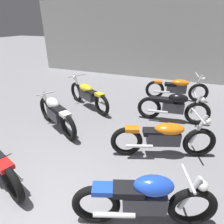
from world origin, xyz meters
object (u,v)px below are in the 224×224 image
object	(u,v)px
motorcycle_right_row_3	(177,88)
motorcycle_right_row_1	(164,137)
motorcycle_right_row_0	(145,200)
motorcycle_right_row_2	(173,107)
motorcycle_left_row_2	(88,94)
motorcycle_left_row_1	(56,113)

from	to	relation	value
motorcycle_right_row_3	motorcycle_right_row_1	bearing A→B (deg)	-89.90
motorcycle_right_row_1	motorcycle_right_row_3	distance (m)	3.39
motorcycle_right_row_0	motorcycle_right_row_1	size ratio (longest dim) A/B	0.91
motorcycle_right_row_0	motorcycle_right_row_2	size ratio (longest dim) A/B	0.96
motorcycle_left_row_2	motorcycle_right_row_2	distance (m)	2.69
motorcycle_right_row_3	motorcycle_right_row_2	bearing A→B (deg)	-88.63
motorcycle_left_row_1	motorcycle_left_row_2	world-z (taller)	motorcycle_left_row_2
motorcycle_right_row_2	motorcycle_right_row_3	world-z (taller)	motorcycle_right_row_3
motorcycle_right_row_0	motorcycle_right_row_3	distance (m)	5.02
motorcycle_left_row_2	motorcycle_right_row_0	size ratio (longest dim) A/B	1.03
motorcycle_left_row_2	motorcycle_right_row_1	world-z (taller)	same
motorcycle_left_row_2	motorcycle_right_row_3	bearing A→B (deg)	33.18
motorcycle_right_row_0	motorcycle_left_row_2	bearing A→B (deg)	128.58
motorcycle_right_row_1	motorcycle_right_row_2	world-z (taller)	motorcycle_right_row_1
motorcycle_left_row_2	motorcycle_right_row_1	xyz separation A→B (m)	(2.65, -1.66, 0.00)
motorcycle_left_row_1	motorcycle_right_row_3	xyz separation A→B (m)	(2.75, 3.28, -0.01)
motorcycle_right_row_1	motorcycle_right_row_2	distance (m)	1.66
motorcycle_left_row_2	motorcycle_right_row_3	xyz separation A→B (m)	(2.65, 1.73, 0.00)
motorcycle_right_row_3	motorcycle_left_row_2	bearing A→B (deg)	-146.82
motorcycle_right_row_0	motorcycle_right_row_2	bearing A→B (deg)	88.91
motorcycle_right_row_2	motorcycle_right_row_3	bearing A→B (deg)	91.37
motorcycle_left_row_2	motorcycle_right_row_2	size ratio (longest dim) A/B	0.99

